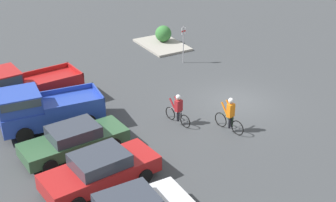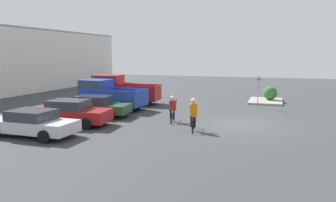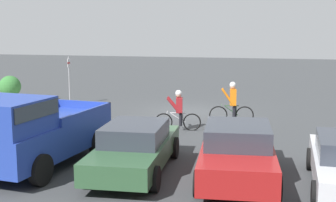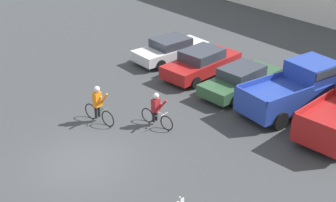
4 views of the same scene
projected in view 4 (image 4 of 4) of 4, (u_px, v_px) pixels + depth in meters
ground_plane at (82, 163)px, 17.98m from camera, size 80.00×80.00×0.00m
sedan_0 at (171, 49)px, 27.28m from camera, size 2.02×4.55×1.32m
sedan_1 at (202, 63)px, 25.22m from camera, size 2.37×4.86×1.46m
sedan_2 at (241, 79)px, 23.36m from camera, size 2.17×4.83×1.35m
pickup_truck_0 at (296, 87)px, 21.52m from camera, size 2.64×5.04×2.16m
cyclist_0 at (156, 109)px, 20.22m from camera, size 1.78×0.54×1.60m
cyclist_1 at (98, 104)px, 20.47m from camera, size 1.82×0.54×1.78m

